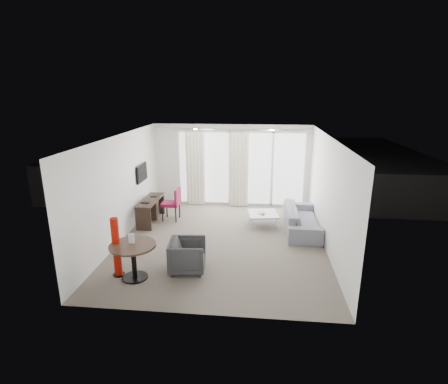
# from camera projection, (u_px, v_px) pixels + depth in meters

# --- Properties ---
(floor) EXTENTS (5.00, 6.00, 0.00)m
(floor) POSITION_uv_depth(u_px,v_px,m) (222.00, 241.00, 8.73)
(floor) COLOR #60584E
(floor) RESTS_ON ground
(ceiling) EXTENTS (5.00, 6.00, 0.00)m
(ceiling) POSITION_uv_depth(u_px,v_px,m) (221.00, 137.00, 8.00)
(ceiling) COLOR white
(ceiling) RESTS_ON ground
(wall_left) EXTENTS (0.00, 6.00, 2.60)m
(wall_left) POSITION_uv_depth(u_px,v_px,m) (121.00, 188.00, 8.61)
(wall_left) COLOR silver
(wall_left) RESTS_ON ground
(wall_right) EXTENTS (0.00, 6.00, 2.60)m
(wall_right) POSITION_uv_depth(u_px,v_px,m) (328.00, 194.00, 8.12)
(wall_right) COLOR silver
(wall_right) RESTS_ON ground
(wall_front) EXTENTS (5.00, 0.00, 2.60)m
(wall_front) POSITION_uv_depth(u_px,v_px,m) (201.00, 244.00, 5.51)
(wall_front) COLOR silver
(wall_front) RESTS_ON ground
(window_panel) EXTENTS (4.00, 0.02, 2.38)m
(window_panel) POSITION_uv_depth(u_px,v_px,m) (241.00, 169.00, 11.22)
(window_panel) COLOR white
(window_panel) RESTS_ON ground
(window_frame) EXTENTS (4.10, 0.06, 2.44)m
(window_frame) POSITION_uv_depth(u_px,v_px,m) (241.00, 169.00, 11.20)
(window_frame) COLOR white
(window_frame) RESTS_ON ground
(curtain_left) EXTENTS (0.60, 0.20, 2.38)m
(curtain_left) POSITION_uv_depth(u_px,v_px,m) (195.00, 169.00, 11.20)
(curtain_left) COLOR silver
(curtain_left) RESTS_ON ground
(curtain_right) EXTENTS (0.60, 0.20, 2.38)m
(curtain_right) POSITION_uv_depth(u_px,v_px,m) (239.00, 170.00, 11.06)
(curtain_right) COLOR silver
(curtain_right) RESTS_ON ground
(curtain_track) EXTENTS (4.80, 0.04, 0.04)m
(curtain_track) POSITION_uv_depth(u_px,v_px,m) (231.00, 130.00, 10.74)
(curtain_track) COLOR #B2B2B7
(curtain_track) RESTS_ON ceiling
(downlight_a) EXTENTS (0.12, 0.12, 0.02)m
(downlight_a) POSITION_uv_depth(u_px,v_px,m) (195.00, 129.00, 9.62)
(downlight_a) COLOR #FFE0B2
(downlight_a) RESTS_ON ceiling
(downlight_b) EXTENTS (0.12, 0.12, 0.02)m
(downlight_b) POSITION_uv_depth(u_px,v_px,m) (272.00, 130.00, 9.41)
(downlight_b) COLOR #FFE0B2
(downlight_b) RESTS_ON ceiling
(desk) EXTENTS (0.44, 1.42, 0.66)m
(desk) POSITION_uv_depth(u_px,v_px,m) (151.00, 211.00, 9.92)
(desk) COLOR black
(desk) RESTS_ON floor
(tv) EXTENTS (0.05, 0.80, 0.50)m
(tv) POSITION_uv_depth(u_px,v_px,m) (142.00, 173.00, 9.98)
(tv) COLOR black
(tv) RESTS_ON wall_left
(desk_chair) EXTENTS (0.54, 0.51, 0.95)m
(desk_chair) POSITION_uv_depth(u_px,v_px,m) (171.00, 204.00, 10.04)
(desk_chair) COLOR maroon
(desk_chair) RESTS_ON floor
(round_table) EXTENTS (1.10, 1.10, 0.73)m
(round_table) POSITION_uv_depth(u_px,v_px,m) (134.00, 261.00, 6.91)
(round_table) COLOR #3A261C
(round_table) RESTS_ON floor
(menu_card) EXTENTS (0.12, 0.03, 0.21)m
(menu_card) POSITION_uv_depth(u_px,v_px,m) (132.00, 244.00, 6.88)
(menu_card) COLOR white
(menu_card) RESTS_ON round_table
(red_lamp) EXTENTS (0.27, 0.27, 1.23)m
(red_lamp) POSITION_uv_depth(u_px,v_px,m) (116.00, 247.00, 6.96)
(red_lamp) COLOR #AA1306
(red_lamp) RESTS_ON floor
(tub_armchair) EXTENTS (0.81, 0.79, 0.68)m
(tub_armchair) POSITION_uv_depth(u_px,v_px,m) (188.00, 255.00, 7.22)
(tub_armchair) COLOR #303032
(tub_armchair) RESTS_ON floor
(coffee_table) EXTENTS (0.89, 0.89, 0.35)m
(coffee_table) POSITION_uv_depth(u_px,v_px,m) (263.00, 219.00, 9.70)
(coffee_table) COLOR gray
(coffee_table) RESTS_ON floor
(remote) EXTENTS (0.09, 0.17, 0.02)m
(remote) POSITION_uv_depth(u_px,v_px,m) (263.00, 214.00, 9.54)
(remote) COLOR black
(remote) RESTS_ON coffee_table
(magazine) EXTENTS (0.23, 0.29, 0.02)m
(magazine) POSITION_uv_depth(u_px,v_px,m) (261.00, 212.00, 9.69)
(magazine) COLOR gray
(magazine) RESTS_ON coffee_table
(sofa) EXTENTS (0.84, 2.16, 0.63)m
(sofa) POSITION_uv_depth(u_px,v_px,m) (302.00, 219.00, 9.35)
(sofa) COLOR slate
(sofa) RESTS_ON floor
(terrace_slab) EXTENTS (5.60, 3.00, 0.12)m
(terrace_slab) POSITION_uv_depth(u_px,v_px,m) (243.00, 193.00, 13.02)
(terrace_slab) COLOR #4D4D50
(terrace_slab) RESTS_ON ground
(rattan_chair_a) EXTENTS (0.54, 0.54, 0.79)m
(rattan_chair_a) POSITION_uv_depth(u_px,v_px,m) (264.00, 182.00, 12.75)
(rattan_chair_a) COLOR #4A2D19
(rattan_chair_a) RESTS_ON terrace_slab
(rattan_chair_b) EXTENTS (0.75, 0.75, 0.85)m
(rattan_chair_b) POSITION_uv_depth(u_px,v_px,m) (287.00, 182.00, 12.59)
(rattan_chair_b) COLOR #4A2D19
(rattan_chair_b) RESTS_ON terrace_slab
(rattan_table) EXTENTS (0.52, 0.52, 0.47)m
(rattan_table) POSITION_uv_depth(u_px,v_px,m) (268.00, 187.00, 12.70)
(rattan_table) COLOR #4A2D19
(rattan_table) RESTS_ON terrace_slab
(balustrade) EXTENTS (5.50, 0.06, 1.05)m
(balustrade) POSITION_uv_depth(u_px,v_px,m) (245.00, 170.00, 14.24)
(balustrade) COLOR #B2B2B7
(balustrade) RESTS_ON terrace_slab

